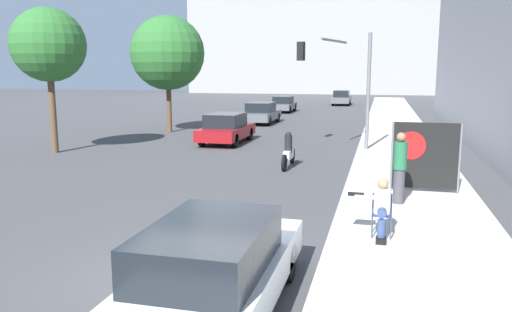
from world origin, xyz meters
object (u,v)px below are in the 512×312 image
(car_on_road_distant, at_px, (283,104))
(motorcycle_on_road, at_px, (288,152))
(car_on_road_nearest, at_px, (226,128))
(seated_protester, at_px, (381,206))
(traffic_light_pole, at_px, (340,70))
(protest_banner, at_px, (425,156))
(street_tree_midblock, at_px, (168,53))
(car_on_road_far_lane, at_px, (342,98))
(jogger_on_sidewalk, at_px, (400,167))
(parked_car_curbside, at_px, (213,270))
(street_tree_near_curb, at_px, (48,45))
(car_on_road_midblock, at_px, (261,113))

(car_on_road_distant, bearing_deg, motorcycle_on_road, -78.52)
(car_on_road_nearest, height_order, car_on_road_distant, car_on_road_nearest)
(seated_protester, xyz_separation_m, traffic_light_pole, (-1.91, 12.27, 2.75))
(protest_banner, height_order, street_tree_midblock, street_tree_midblock)
(motorcycle_on_road, bearing_deg, seated_protester, -66.66)
(car_on_road_nearest, xyz_separation_m, motorcycle_on_road, (4.14, -5.50, -0.18))
(seated_protester, height_order, car_on_road_far_lane, car_on_road_far_lane)
(traffic_light_pole, bearing_deg, jogger_on_sidewalk, -75.99)
(traffic_light_pole, relative_size, parked_car_curbside, 1.04)
(car_on_road_nearest, bearing_deg, street_tree_near_curb, -143.67)
(jogger_on_sidewalk, distance_m, traffic_light_pole, 10.03)
(seated_protester, bearing_deg, traffic_light_pole, 94.81)
(parked_car_curbside, height_order, car_on_road_distant, parked_car_curbside)
(protest_banner, xyz_separation_m, traffic_light_pole, (-3.06, 7.99, 2.38))
(seated_protester, distance_m, protest_banner, 4.45)
(traffic_light_pole, xyz_separation_m, car_on_road_distant, (-6.48, 20.35, -2.87))
(traffic_light_pole, height_order, car_on_road_distant, traffic_light_pole)
(seated_protester, xyz_separation_m, street_tree_midblock, (-12.08, 16.80, 3.72))
(car_on_road_midblock, relative_size, street_tree_near_curb, 0.73)
(traffic_light_pole, distance_m, car_on_road_midblock, 12.50)
(jogger_on_sidewalk, bearing_deg, street_tree_midblock, -58.55)
(seated_protester, xyz_separation_m, motorcycle_on_road, (-3.34, 7.75, -0.25))
(traffic_light_pole, distance_m, car_on_road_far_lane, 31.11)
(protest_banner, distance_m, street_tree_near_curb, 15.95)
(jogger_on_sidewalk, height_order, street_tree_near_curb, street_tree_near_curb)
(jogger_on_sidewalk, distance_m, street_tree_midblock, 19.06)
(car_on_road_far_lane, bearing_deg, car_on_road_distant, -111.53)
(car_on_road_distant, relative_size, motorcycle_on_road, 1.87)
(protest_banner, relative_size, car_on_road_nearest, 0.45)
(protest_banner, height_order, car_on_road_far_lane, protest_banner)
(car_on_road_nearest, distance_m, car_on_road_distant, 19.40)
(seated_protester, relative_size, car_on_road_distant, 0.29)
(car_on_road_midblock, relative_size, street_tree_midblock, 0.68)
(parked_car_curbside, distance_m, car_on_road_far_lane, 47.01)
(jogger_on_sidewalk, relative_size, parked_car_curbside, 0.38)
(traffic_light_pole, bearing_deg, motorcycle_on_road, -107.55)
(traffic_light_pole, distance_m, motorcycle_on_road, 5.62)
(car_on_road_distant, distance_m, car_on_road_far_lane, 11.34)
(car_on_road_distant, distance_m, street_tree_midblock, 16.69)
(protest_banner, xyz_separation_m, car_on_road_nearest, (-8.63, 8.96, -0.45))
(car_on_road_nearest, xyz_separation_m, car_on_road_far_lane, (3.25, 29.93, 0.03))
(motorcycle_on_road, xyz_separation_m, street_tree_midblock, (-8.74, 9.05, 3.97))
(jogger_on_sidewalk, distance_m, parked_car_curbside, 7.20)
(protest_banner, xyz_separation_m, street_tree_near_curb, (-14.98, 4.28, 3.40))
(parked_car_curbside, xyz_separation_m, motorcycle_on_road, (-1.04, 11.54, -0.16))
(motorcycle_on_road, bearing_deg, jogger_on_sidewalk, -52.33)
(car_on_road_far_lane, height_order, street_tree_near_curb, street_tree_near_curb)
(car_on_road_far_lane, bearing_deg, protest_banner, -82.12)
(car_on_road_far_lane, bearing_deg, street_tree_near_curb, -105.51)
(parked_car_curbside, bearing_deg, car_on_road_distant, 99.50)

